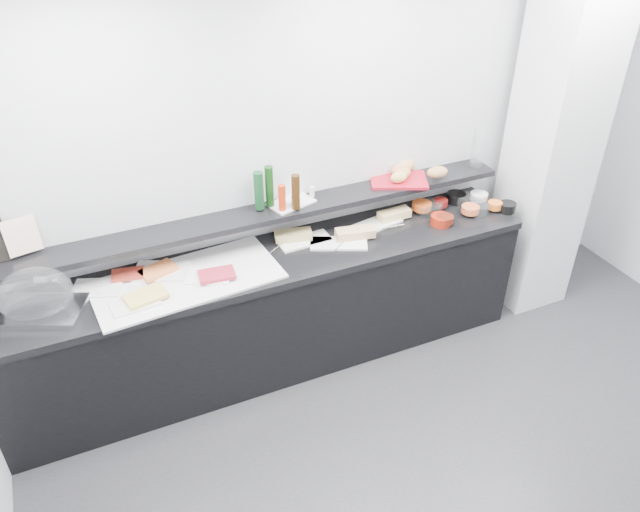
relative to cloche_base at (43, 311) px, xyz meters
name	(u,v)px	position (x,y,z in m)	size (l,w,h in m)	color
back_wall	(347,159)	(2.09, 0.31, 0.43)	(5.00, 0.02, 2.70)	silver
ceiling	(628,16)	(2.09, -1.69, 1.78)	(5.00, 5.00, 0.00)	white
column	(553,142)	(3.59, -0.04, 0.43)	(0.50, 0.50, 2.70)	silver
buffet_cabinet	(273,314)	(1.39, 0.01, -0.50)	(3.60, 0.60, 0.85)	black
counter_top	(270,261)	(1.39, 0.01, -0.05)	(3.62, 0.62, 0.05)	black
wall_shelf	(259,215)	(1.39, 0.19, 0.21)	(3.60, 0.25, 0.04)	black
cloche_base	(43,311)	(0.00, 0.00, 0.00)	(0.46, 0.31, 0.04)	silver
cloche_dome	(35,295)	(-0.01, 0.02, 0.11)	(0.42, 0.28, 0.34)	silver
linen_runner	(187,280)	(0.84, -0.02, -0.01)	(1.14, 0.54, 0.01)	silver
platter_meat_a	(97,288)	(0.31, 0.10, 0.00)	(0.29, 0.19, 0.01)	white
food_meat_a	(128,274)	(0.51, 0.14, 0.02)	(0.19, 0.12, 0.02)	maroon
platter_salmon	(160,271)	(0.70, 0.12, 0.00)	(0.33, 0.22, 0.01)	white
food_salmon	(158,270)	(0.69, 0.11, 0.02)	(0.22, 0.14, 0.02)	orange
platter_cheese	(134,303)	(0.50, -0.14, 0.00)	(0.27, 0.18, 0.01)	silver
food_cheese	(146,296)	(0.56, -0.13, 0.02)	(0.24, 0.15, 0.02)	#E0BA57
platter_meat_b	(209,276)	(0.97, -0.06, 0.00)	(0.26, 0.17, 0.01)	white
food_meat_b	(217,275)	(1.01, -0.09, 0.02)	(0.22, 0.14, 0.02)	maroon
sandwich_plate_left	(305,241)	(1.68, 0.10, -0.01)	(0.36, 0.15, 0.01)	white
sandwich_food_left	(293,235)	(1.61, 0.14, 0.02)	(0.25, 0.10, 0.06)	tan
tongs_left	(278,247)	(1.48, 0.09, 0.00)	(0.01, 0.01, 0.16)	#B9BBC1
sandwich_plate_mid	(339,244)	(1.87, -0.02, -0.01)	(0.38, 0.16, 0.01)	white
sandwich_food_mid	(355,233)	(2.01, 0.00, 0.02)	(0.27, 0.10, 0.06)	tan
tongs_mid	(341,245)	(1.88, -0.06, 0.00)	(0.01, 0.01, 0.16)	silver
sandwich_plate_right	(376,224)	(2.22, 0.10, -0.01)	(0.38, 0.16, 0.01)	white
sandwich_food_right	(394,214)	(2.38, 0.11, 0.02)	(0.24, 0.09, 0.06)	#E6BD78
tongs_right	(394,226)	(2.32, 0.01, 0.00)	(0.01, 0.01, 0.16)	#BBBCC3
bowl_glass_fruit	(430,208)	(2.67, 0.10, 0.02)	(0.18, 0.18, 0.07)	white
fill_glass_fruit	(422,206)	(2.63, 0.14, 0.03)	(0.14, 0.14, 0.05)	#E4581F
bowl_black_jam	(456,198)	(2.94, 0.16, 0.02)	(0.15, 0.15, 0.07)	black
fill_black_jam	(441,203)	(2.78, 0.12, 0.03)	(0.10, 0.10, 0.05)	#63110E
bowl_glass_cream	(466,200)	(2.99, 0.10, 0.02)	(0.16, 0.16, 0.07)	white
fill_glass_cream	(479,196)	(3.10, 0.09, 0.03)	(0.13, 0.13, 0.05)	white
bowl_red_jam	(441,220)	(2.65, -0.08, 0.02)	(0.14, 0.14, 0.07)	#991F0D
fill_red_jam	(445,219)	(2.67, -0.10, 0.03)	(0.12, 0.12, 0.05)	#55180C
bowl_glass_salmon	(479,209)	(2.99, -0.06, 0.02)	(0.15, 0.15, 0.07)	white
fill_glass_salmon	(470,209)	(2.92, -0.05, 0.03)	(0.13, 0.13, 0.05)	#DF6236
bowl_black_fruit	(507,207)	(3.20, -0.12, 0.02)	(0.12, 0.12, 0.07)	black
fill_black_fruit	(495,205)	(3.12, -0.07, 0.03)	(0.10, 0.10, 0.05)	orange
print_art	(22,236)	(-0.01, 0.27, 0.36)	(0.19, 0.00, 0.22)	beige
condiment_tray	(291,203)	(1.63, 0.21, 0.24)	(0.30, 0.18, 0.01)	white
bottle_green_a	(259,191)	(1.41, 0.22, 0.37)	(0.06, 0.06, 0.26)	#103B1C
bottle_brown	(296,192)	(1.63, 0.12, 0.36)	(0.05, 0.05, 0.24)	#331C09
bottle_green_b	(269,186)	(1.49, 0.23, 0.38)	(0.05, 0.05, 0.28)	#0E360E
bottle_hot	(282,198)	(1.54, 0.14, 0.33)	(0.05, 0.05, 0.18)	red
shaker_salt	(293,200)	(1.63, 0.18, 0.28)	(0.03, 0.03, 0.07)	silver
shaker_pepper	(312,192)	(1.79, 0.23, 0.28)	(0.03, 0.03, 0.07)	white
bread_tray	(398,180)	(2.45, 0.21, 0.24)	(0.40, 0.28, 0.02)	#AB1223
bread_roll_n	(398,170)	(2.48, 0.26, 0.29)	(0.12, 0.08, 0.08)	#BE7748
bread_roll_ne	(407,166)	(2.57, 0.30, 0.29)	(0.13, 0.08, 0.08)	tan
bread_roll_s	(399,177)	(2.42, 0.16, 0.29)	(0.12, 0.08, 0.08)	gold
bread_roll_se	(437,172)	(2.71, 0.12, 0.29)	(0.15, 0.10, 0.08)	#B17E43
bread_roll_midw	(403,173)	(2.48, 0.20, 0.29)	(0.13, 0.08, 0.08)	#B68E45
bread_roll_mide	(402,173)	(2.47, 0.20, 0.29)	(0.14, 0.09, 0.08)	#C3894A
carafe	(478,150)	(3.08, 0.16, 0.38)	(0.09, 0.09, 0.30)	silver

